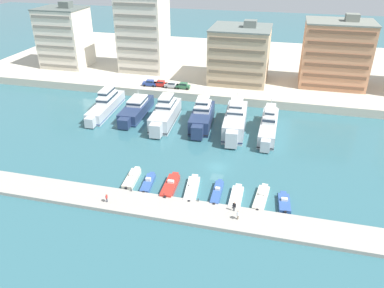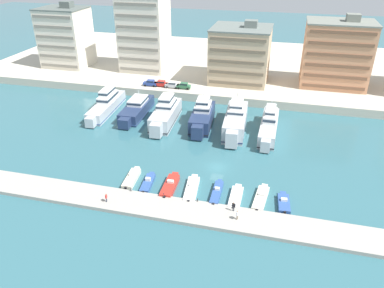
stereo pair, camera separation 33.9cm
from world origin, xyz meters
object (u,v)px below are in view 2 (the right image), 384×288
yacht_silver_center_right (269,125)px  car_red_left (161,83)px  yacht_silver_far_left (106,104)px  motorboat_blue_right (284,203)px  yacht_silver_mid_left (165,114)px  motorboat_blue_left (148,183)px  pedestrian_mid_deck (237,214)px  yacht_navy_left (136,109)px  motorboat_cream_far_left (132,178)px  motorboat_blue_center (217,193)px  motorboat_white_center_left (192,189)px  pedestrian_far_side (234,206)px  motorboat_white_center_right (236,197)px  car_blue_far_left (150,83)px  yacht_silver_center (235,120)px  car_green_center_left (184,86)px  car_silver_mid_left (172,85)px  motorboat_cream_mid_right (261,198)px  yacht_navy_center_left (202,116)px  pedestrian_near_edge (106,197)px

yacht_silver_center_right → car_red_left: yacht_silver_center_right is taller
yacht_silver_far_left → motorboat_blue_right: 56.30m
yacht_silver_mid_left → motorboat_blue_left: size_ratio=2.71×
car_red_left → pedestrian_mid_deck: bearing=-60.2°
yacht_navy_left → car_red_left: (1.35, 16.54, 1.63)m
motorboat_cream_far_left → motorboat_blue_center: motorboat_cream_far_left is taller
motorboat_white_center_left → pedestrian_mid_deck: 11.58m
yacht_silver_center_right → pedestrian_far_side: (-3.49, -32.11, -0.48)m
yacht_silver_center_right → motorboat_white_center_right: (-3.68, -27.87, -1.80)m
motorboat_white_center_right → car_blue_far_left: size_ratio=1.81×
yacht_silver_center → car_green_center_left: yacht_silver_center is taller
motorboat_blue_center → pedestrian_far_side: bearing=-51.7°
motorboat_blue_center → car_silver_mid_left: (-22.25, 46.01, 2.87)m
yacht_silver_center → motorboat_cream_far_left: yacht_silver_center is taller
yacht_silver_center_right → car_blue_far_left: (-36.27, 18.61, 1.13)m
yacht_silver_center → pedestrian_mid_deck: 34.30m
yacht_silver_mid_left → yacht_silver_center: bearing=-0.0°
motorboat_cream_mid_right → car_blue_far_left: car_blue_far_left is taller
car_blue_far_left → pedestrian_mid_deck: bearing=-57.4°
motorboat_blue_center → car_blue_far_left: bearing=122.3°
yacht_silver_far_left → pedestrian_far_side: (39.48, -34.70, -0.40)m
yacht_silver_mid_left → yacht_navy_center_left: 9.27m
yacht_navy_left → motorboat_cream_mid_right: 45.70m
car_green_center_left → motorboat_blue_center: bearing=-67.9°
motorboat_blue_center → pedestrian_near_edge: bearing=-157.0°
yacht_navy_left → motorboat_white_center_left: yacht_navy_left is taller
motorboat_blue_center → pedestrian_far_side: 6.10m
motorboat_blue_left → car_blue_far_left: (-15.97, 46.07, 2.92)m
yacht_navy_center_left → motorboat_blue_left: bearing=-98.1°
motorboat_cream_mid_right → car_blue_far_left: size_ratio=2.00×
yacht_navy_left → pedestrian_mid_deck: bearing=-49.0°
yacht_silver_mid_left → motorboat_white_center_right: 35.29m
yacht_navy_center_left → pedestrian_far_side: bearing=-68.6°
car_silver_mid_left → pedestrian_far_side: (25.95, -50.69, -1.62)m
yacht_navy_center_left → motorboat_white_center_right: bearing=-66.1°
motorboat_cream_mid_right → car_silver_mid_left: size_ratio=2.01×
yacht_navy_center_left → motorboat_blue_center: 29.50m
motorboat_white_center_right → motorboat_cream_far_left: bearing=177.4°
car_green_center_left → motorboat_cream_far_left: bearing=-87.2°
yacht_silver_center → pedestrian_far_side: size_ratio=11.58×
yacht_silver_center → motorboat_cream_mid_right: (8.57, -26.76, -2.20)m
car_red_left → car_green_center_left: same height
motorboat_blue_right → yacht_silver_mid_left: bearing=137.8°
yacht_silver_center_right → car_green_center_left: bearing=144.3°
yacht_silver_far_left → motorboat_white_center_right: 49.75m
yacht_silver_far_left → pedestrian_mid_deck: yacht_silver_far_left is taller
motorboat_blue_center → car_blue_far_left: 54.52m
yacht_silver_mid_left → pedestrian_mid_deck: bearing=-55.9°
yacht_navy_center_left → motorboat_white_center_left: bearing=-81.0°
yacht_navy_left → motorboat_cream_mid_right: bearing=-40.0°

